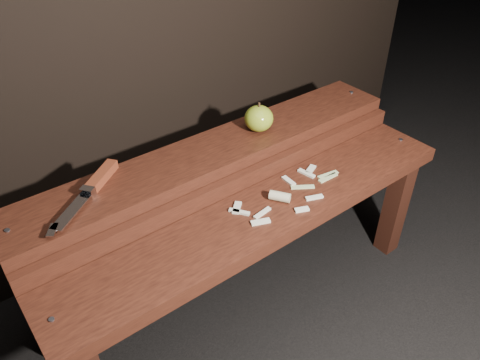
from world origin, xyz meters
TOP-DOWN VIEW (x-y plane):
  - ground at (0.00, 0.00)m, footprint 60.00×60.00m
  - bench_front_tier at (0.00, -0.06)m, footprint 1.20×0.20m
  - bench_rear_tier at (0.00, 0.17)m, footprint 1.20×0.21m
  - apple at (0.15, 0.17)m, footprint 0.08×0.08m
  - knife at (-0.34, 0.20)m, footprint 0.24×0.19m
  - apple_scraps at (0.07, -0.04)m, footprint 0.35×0.15m

SIDE VIEW (x-z plane):
  - ground at x=0.00m, z-range 0.00..0.00m
  - bench_front_tier at x=0.00m, z-range 0.14..0.56m
  - bench_rear_tier at x=0.00m, z-range 0.16..0.67m
  - apple_scraps at x=0.07m, z-range 0.41..0.44m
  - knife at x=-0.34m, z-range 0.50..0.52m
  - apple at x=0.15m, z-range 0.49..0.58m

